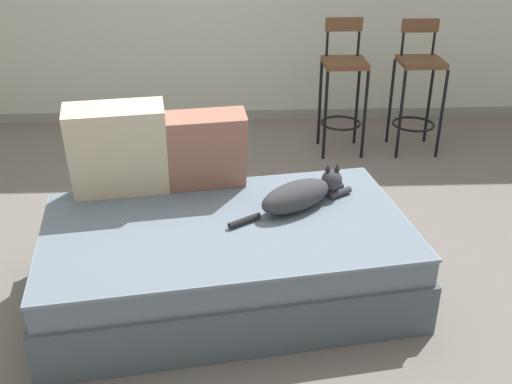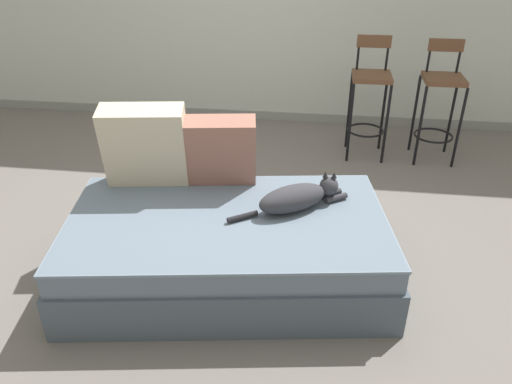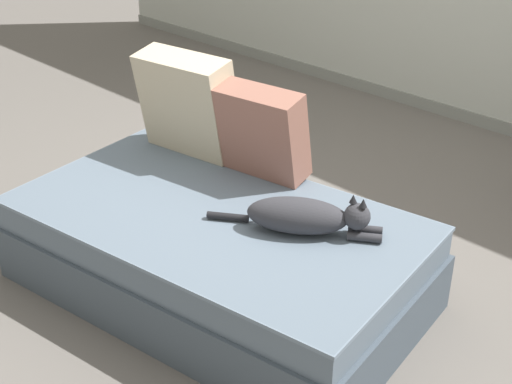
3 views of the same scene
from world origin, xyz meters
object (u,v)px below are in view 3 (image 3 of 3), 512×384
Objects in this scene: throw_pillow_middle at (262,132)px; cat at (305,216)px; throw_pillow_corner at (188,104)px; couch at (217,252)px.

throw_pillow_middle is 0.68× the size of cat.
throw_pillow_corner is 1.16× the size of throw_pillow_middle.
throw_pillow_corner reaches higher than cat.
cat is (0.49, -0.25, -0.15)m from throw_pillow_middle.
cat is at bearing 21.61° from couch.
couch is 0.80m from throw_pillow_corner.
throw_pillow_middle is at bearing 104.80° from couch.
couch is 3.68× the size of throw_pillow_corner.
couch is at bearing -158.39° from cat.
couch is 0.50m from cat.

